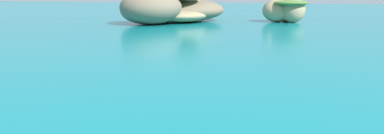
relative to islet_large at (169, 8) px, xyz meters
name	(u,v)px	position (x,y,z in m)	size (l,w,h in m)	color
islet_large	(169,8)	(0.00, 0.00, 0.00)	(25.94, 29.62, 7.38)	#756651
islet_small	(285,10)	(25.03, 5.85, -0.43)	(11.33, 10.13, 5.50)	#9E8966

